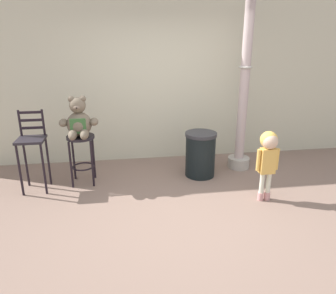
% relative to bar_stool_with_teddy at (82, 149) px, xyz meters
% --- Properties ---
extents(ground_plane, '(24.00, 24.00, 0.00)m').
position_rel_bar_stool_with_teddy_xyz_m(ground_plane, '(1.30, -1.17, -0.54)').
color(ground_plane, '#806558').
extents(building_wall, '(7.82, 0.30, 3.29)m').
position_rel_bar_stool_with_teddy_xyz_m(building_wall, '(1.30, 1.05, 1.11)').
color(building_wall, beige).
rests_on(building_wall, ground_plane).
extents(bar_stool_with_teddy, '(0.40, 0.40, 0.74)m').
position_rel_bar_stool_with_teddy_xyz_m(bar_stool_with_teddy, '(0.00, 0.00, 0.00)').
color(bar_stool_with_teddy, black).
rests_on(bar_stool_with_teddy, ground_plane).
extents(teddy_bear, '(0.55, 0.49, 0.59)m').
position_rel_bar_stool_with_teddy_xyz_m(teddy_bear, '(0.00, -0.03, 0.43)').
color(teddy_bear, '#6C5D4C').
rests_on(teddy_bear, bar_stool_with_teddy).
extents(child_walking, '(0.31, 0.24, 0.97)m').
position_rel_bar_stool_with_teddy_xyz_m(child_walking, '(2.48, -0.92, 0.17)').
color(child_walking, '#CF918F').
rests_on(child_walking, ground_plane).
extents(trash_bin, '(0.49, 0.49, 0.71)m').
position_rel_bar_stool_with_teddy_xyz_m(trash_bin, '(1.81, 0.01, -0.18)').
color(trash_bin, black).
rests_on(trash_bin, ground_plane).
extents(lamppost, '(0.36, 0.36, 2.88)m').
position_rel_bar_stool_with_teddy_xyz_m(lamppost, '(2.54, 0.23, 0.61)').
color(lamppost, '#A8A196').
rests_on(lamppost, ground_plane).
extents(bar_chair_empty, '(0.37, 0.37, 1.15)m').
position_rel_bar_stool_with_teddy_xyz_m(bar_chair_empty, '(-0.65, -0.12, 0.14)').
color(bar_chair_empty, black).
rests_on(bar_chair_empty, ground_plane).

